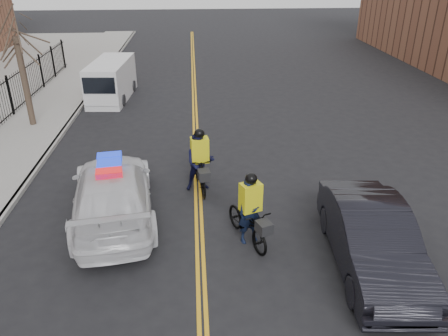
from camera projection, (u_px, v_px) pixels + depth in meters
ground at (200, 247)px, 12.07m from camera, size 120.00×120.00×0.00m
center_line_left at (194, 138)px, 19.23m from camera, size 0.10×60.00×0.01m
center_line_right at (198, 138)px, 19.24m from camera, size 0.10×60.00×0.01m
sidewalk at (21, 142)px, 18.72m from camera, size 3.00×60.00×0.15m
curb at (57, 141)px, 18.82m from camera, size 0.20×60.00×0.15m
street_tree at (18, 51)px, 18.99m from camera, size 3.20×3.20×4.80m
police_cruiser at (113, 192)px, 13.15m from camera, size 3.19×6.08×1.84m
dark_sedan at (372, 239)px, 10.99m from camera, size 2.14×5.20×1.68m
cargo_van at (111, 81)px, 24.12m from camera, size 2.20×5.07×2.07m
cyclist_near at (250, 218)px, 12.05m from camera, size 1.49×2.28×2.12m
cyclist_far at (200, 166)px, 14.70m from camera, size 1.08×2.25×2.21m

